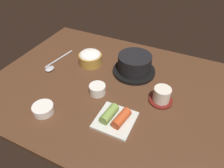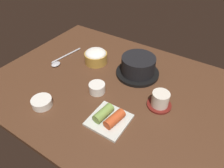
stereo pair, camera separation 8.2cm
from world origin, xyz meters
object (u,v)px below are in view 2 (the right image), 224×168
object	(u,v)px
stone_pot	(138,66)
side_bowl_near	(42,102)
kimchi_plate	(109,118)
banchan_cup_center	(97,88)
tea_cup_with_saucer	(161,99)
spoon	(60,61)
rice_bowl	(96,56)

from	to	relation	value
stone_pot	side_bowl_near	bearing A→B (deg)	-120.03
kimchi_plate	banchan_cup_center	bearing A→B (deg)	140.97
tea_cup_with_saucer	side_bowl_near	xyz separation A→B (cm)	(-37.00, -24.06, -1.34)
stone_pot	side_bowl_near	size ratio (longest dim) A/B	2.50
side_bowl_near	spoon	size ratio (longest dim) A/B	0.38
stone_pot	tea_cup_with_saucer	world-z (taller)	stone_pot
tea_cup_with_saucer	kimchi_plate	size ratio (longest dim) A/B	0.70
rice_bowl	side_bowl_near	xyz separation A→B (cm)	(-0.00, -34.04, -1.83)
spoon	tea_cup_with_saucer	bearing A→B (deg)	-0.62
stone_pot	banchan_cup_center	distance (cm)	20.99
stone_pot	side_bowl_near	world-z (taller)	stone_pot
banchan_cup_center	spoon	world-z (taller)	banchan_cup_center
rice_bowl	spoon	size ratio (longest dim) A/B	0.54
tea_cup_with_saucer	spoon	world-z (taller)	tea_cup_with_saucer
spoon	rice_bowl	bearing A→B (deg)	32.27
spoon	stone_pot	bearing A→B (deg)	18.27
tea_cup_with_saucer	banchan_cup_center	world-z (taller)	tea_cup_with_saucer
banchan_cup_center	stone_pot	bearing A→B (deg)	66.73
rice_bowl	banchan_cup_center	distance (cm)	21.12
stone_pot	banchan_cup_center	bearing A→B (deg)	-113.27
rice_bowl	tea_cup_with_saucer	size ratio (longest dim) A/B	1.18
tea_cup_with_saucer	kimchi_plate	bearing A→B (deg)	-124.86
tea_cup_with_saucer	spoon	distance (cm)	51.97
banchan_cup_center	kimchi_plate	distance (cm)	16.01
tea_cup_with_saucer	rice_bowl	bearing A→B (deg)	164.90
stone_pot	banchan_cup_center	xyz separation A→B (cm)	(-8.25, -19.18, -2.15)
rice_bowl	banchan_cup_center	bearing A→B (deg)	-52.44
kimchi_plate	spoon	bearing A→B (deg)	156.64
rice_bowl	side_bowl_near	bearing A→B (deg)	-90.01
stone_pot	tea_cup_with_saucer	xyz separation A→B (cm)	(15.89, -12.45, -1.25)
stone_pot	spoon	bearing A→B (deg)	-161.73
rice_bowl	spoon	bearing A→B (deg)	-147.73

